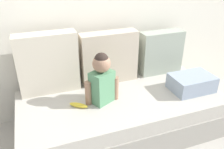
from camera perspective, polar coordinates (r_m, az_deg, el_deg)
ground_plane at (r=2.42m, az=2.18°, el=-13.21°), size 12.00×12.00×0.00m
couch at (r=2.30m, az=2.26°, el=-9.58°), size 1.93×0.89×0.39m
throw_pillow_left at (r=2.23m, az=-15.36°, el=2.62°), size 0.55×0.16×0.57m
throw_pillow_center at (r=2.35m, az=-0.72°, el=4.19°), size 0.57×0.16×0.52m
throw_pillow_right at (r=2.61m, az=11.82°, el=5.31°), size 0.47×0.16×0.47m
toddler at (r=2.01m, az=-2.50°, el=-0.99°), size 0.31×0.21×0.47m
banana at (r=2.06m, az=-8.16°, el=-7.41°), size 0.16×0.14×0.04m
folded_blanket at (r=2.39m, az=18.85°, el=-1.92°), size 0.40×0.28×0.15m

